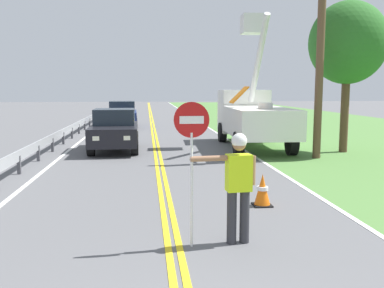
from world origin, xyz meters
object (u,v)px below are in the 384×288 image
(flagger_worker, at_px, (238,181))
(roadside_tree_verge, at_px, (348,43))
(utility_pole_near, at_px, (321,44))
(utility_bucket_truck, at_px, (252,114))
(oncoming_sedan_nearest, at_px, (115,130))
(traffic_cone_lead, at_px, (262,191))
(stop_sign_paddle, at_px, (192,142))
(oncoming_sedan_second, at_px, (122,115))

(flagger_worker, xyz_separation_m, roadside_tree_verge, (6.37, 9.53, 3.22))
(flagger_worker, relative_size, utility_pole_near, 0.23)
(utility_bucket_truck, bearing_deg, flagger_worker, -105.05)
(oncoming_sedan_nearest, relative_size, traffic_cone_lead, 5.91)
(flagger_worker, bearing_deg, oncoming_sedan_nearest, 104.24)
(flagger_worker, distance_m, utility_pole_near, 9.92)
(stop_sign_paddle, xyz_separation_m, oncoming_sedan_nearest, (-2.01, 10.99, -0.88))
(utility_bucket_truck, distance_m, oncoming_sedan_second, 11.84)
(traffic_cone_lead, xyz_separation_m, roadside_tree_verge, (5.36, 7.37, 3.93))
(stop_sign_paddle, height_order, traffic_cone_lead, stop_sign_paddle)
(stop_sign_paddle, relative_size, utility_pole_near, 0.30)
(utility_bucket_truck, bearing_deg, traffic_cone_lead, -102.53)
(oncoming_sedan_nearest, bearing_deg, stop_sign_paddle, -79.66)
(stop_sign_paddle, bearing_deg, utility_pole_near, 56.43)
(stop_sign_paddle, bearing_deg, oncoming_sedan_nearest, 100.34)
(oncoming_sedan_second, bearing_deg, flagger_worker, -82.00)
(traffic_cone_lead, bearing_deg, stop_sign_paddle, -128.66)
(utility_bucket_truck, relative_size, roadside_tree_verge, 1.17)
(flagger_worker, xyz_separation_m, oncoming_sedan_nearest, (-2.77, 10.92, -0.21))
(oncoming_sedan_nearest, xyz_separation_m, roadside_tree_verge, (9.15, -1.39, 3.44))
(oncoming_sedan_second, bearing_deg, oncoming_sedan_nearest, -88.57)
(utility_pole_near, relative_size, traffic_cone_lead, 11.19)
(flagger_worker, xyz_separation_m, traffic_cone_lead, (1.02, 2.16, -0.71))
(stop_sign_paddle, distance_m, roadside_tree_verge, 12.24)
(stop_sign_paddle, height_order, utility_bucket_truck, utility_bucket_truck)
(stop_sign_paddle, relative_size, oncoming_sedan_second, 0.56)
(utility_pole_near, bearing_deg, utility_bucket_truck, 115.76)
(oncoming_sedan_nearest, xyz_separation_m, oncoming_sedan_second, (-0.27, 10.71, 0.00))
(flagger_worker, bearing_deg, utility_bucket_truck, 74.95)
(flagger_worker, bearing_deg, oncoming_sedan_second, 98.00)
(stop_sign_paddle, distance_m, oncoming_sedan_nearest, 11.21)
(utility_bucket_truck, height_order, oncoming_sedan_nearest, utility_bucket_truck)
(utility_bucket_truck, height_order, oncoming_sedan_second, utility_bucket_truck)
(oncoming_sedan_nearest, distance_m, traffic_cone_lead, 9.56)
(oncoming_sedan_nearest, bearing_deg, traffic_cone_lead, -66.62)
(utility_bucket_truck, relative_size, traffic_cone_lead, 9.83)
(flagger_worker, relative_size, roadside_tree_verge, 0.31)
(stop_sign_paddle, xyz_separation_m, traffic_cone_lead, (1.78, 2.23, -1.37))
(flagger_worker, distance_m, utility_bucket_truck, 11.94)
(flagger_worker, relative_size, utility_bucket_truck, 0.27)
(flagger_worker, xyz_separation_m, stop_sign_paddle, (-0.77, -0.07, 0.66))
(oncoming_sedan_nearest, bearing_deg, utility_pole_near, -20.11)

